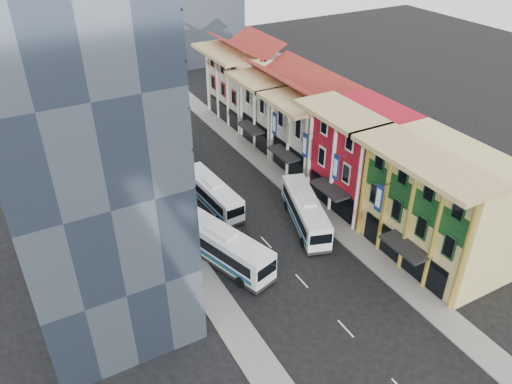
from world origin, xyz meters
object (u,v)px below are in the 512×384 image
bus_left_far (212,193)px  bus_left_near (221,245)px  bus_right (305,211)px  office_tower (70,135)px  shophouse_tan (440,207)px

bus_left_far → bus_left_near: bearing=-113.3°
bus_left_far → bus_right: 11.43m
office_tower → bus_left_far: (15.00, 5.41, -13.24)m
office_tower → shophouse_tan: bearing=-24.3°
office_tower → bus_left_far: office_tower is taller
bus_left_near → bus_left_far: (3.50, 9.88, -0.26)m
office_tower → bus_right: (22.48, -3.24, -13.14)m
office_tower → bus_left_near: size_ratio=2.38×
bus_right → office_tower: bearing=-170.4°
office_tower → bus_right: 26.24m
shophouse_tan → bus_left_near: size_ratio=1.11×
bus_left_far → bus_right: bus_right is taller
bus_left_far → bus_right: bearing=-53.0°
shophouse_tan → bus_right: shophouse_tan is taller
shophouse_tan → bus_right: bearing=128.4°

